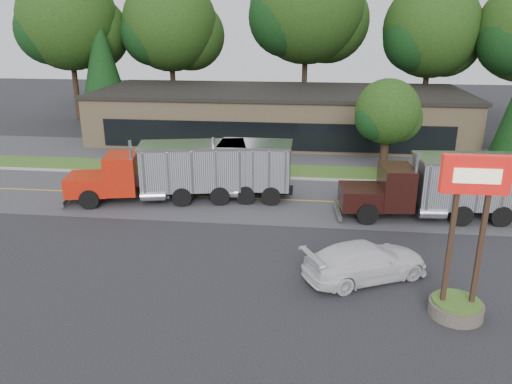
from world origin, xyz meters
TOP-DOWN VIEW (x-y plane):
  - ground at (0.00, 0.00)m, footprint 140.00×140.00m
  - road at (0.00, 9.00)m, footprint 60.00×8.00m
  - center_line at (0.00, 9.00)m, footprint 60.00×0.12m
  - curb at (0.00, 13.20)m, footprint 60.00×0.30m
  - grass_verge at (0.00, 15.00)m, footprint 60.00×3.40m
  - far_parking at (0.00, 20.00)m, footprint 60.00×7.00m
  - strip_mall at (2.00, 26.00)m, footprint 32.00×12.00m
  - bilo_sign at (10.50, -2.50)m, footprint 2.20×1.90m
  - tree_far_a at (-19.84, 32.13)m, footprint 10.64×10.01m
  - tree_far_b at (-9.84, 34.12)m, footprint 10.29×9.68m
  - tree_far_c at (4.18, 34.14)m, footprint 12.07×11.36m
  - tree_far_d at (16.15, 33.12)m, footprint 9.77×9.20m
  - evergreen_left at (-16.00, 30.00)m, footprint 4.98×4.98m
  - tree_verge at (10.07, 15.05)m, footprint 4.59×4.32m
  - dump_truck_red at (-3.14, 8.24)m, footprint 10.57×4.49m
  - dump_truck_blue at (0.87, 9.17)m, footprint 7.18×2.70m
  - dump_truck_maroon at (12.11, 7.23)m, footprint 9.83×3.32m
  - rally_car at (7.50, -0.08)m, footprint 5.67×4.34m

SIDE VIEW (x-z plane):
  - ground at x=0.00m, z-range 0.00..0.00m
  - road at x=0.00m, z-range -0.01..0.01m
  - center_line at x=0.00m, z-range 0.00..0.00m
  - curb at x=0.00m, z-range -0.06..0.06m
  - grass_verge at x=0.00m, z-range -0.01..0.01m
  - far_parking at x=0.00m, z-range -0.01..0.01m
  - rally_car at x=7.50m, z-range 0.00..1.53m
  - dump_truck_blue at x=0.87m, z-range 0.12..3.48m
  - dump_truck_maroon at x=12.11m, z-range 0.13..3.49m
  - dump_truck_red at x=-3.14m, z-range 0.13..3.49m
  - strip_mall at x=2.00m, z-range 0.00..4.00m
  - bilo_sign at x=10.50m, z-range -0.95..5.00m
  - tree_verge at x=10.07m, z-range 0.89..7.44m
  - evergreen_left at x=-16.00m, z-range 0.56..11.88m
  - tree_far_d at x=16.15m, z-range 1.93..15.87m
  - tree_far_b at x=-9.84m, z-range 2.03..16.70m
  - tree_far_a at x=-19.84m, z-range 2.10..17.28m
  - tree_far_c at x=4.18m, z-range 2.38..19.59m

